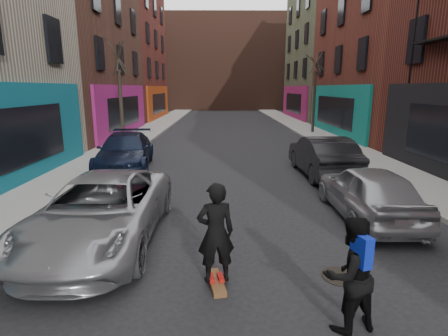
{
  "coord_description": "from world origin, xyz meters",
  "views": [
    {
      "loc": [
        -0.61,
        -1.86,
        3.32
      ],
      "look_at": [
        -0.54,
        5.6,
        1.6
      ],
      "focal_mm": 28.0,
      "sensor_mm": 36.0,
      "label": 1
    }
  ],
  "objects_px": {
    "parked_right_end": "(322,156)",
    "skateboard": "(216,282)",
    "manhole": "(341,276)",
    "parked_left_end": "(125,151)",
    "parked_right_far": "(368,191)",
    "pedestrian": "(350,274)",
    "tree_left_far": "(120,87)",
    "parked_left_far": "(102,210)",
    "tree_right_far": "(315,85)",
    "skateboarder": "(216,233)"
  },
  "relations": [
    {
      "from": "parked_right_end",
      "to": "skateboard",
      "type": "relative_size",
      "value": 5.81
    },
    {
      "from": "manhole",
      "to": "parked_left_end",
      "type": "bearing_deg",
      "value": 125.32
    },
    {
      "from": "parked_left_end",
      "to": "parked_right_far",
      "type": "bearing_deg",
      "value": -42.74
    },
    {
      "from": "parked_left_end",
      "to": "pedestrian",
      "type": "height_order",
      "value": "pedestrian"
    },
    {
      "from": "tree_left_far",
      "to": "parked_right_far",
      "type": "height_order",
      "value": "tree_left_far"
    },
    {
      "from": "parked_left_far",
      "to": "parked_left_end",
      "type": "relative_size",
      "value": 1.03
    },
    {
      "from": "skateboard",
      "to": "pedestrian",
      "type": "bearing_deg",
      "value": -42.33
    },
    {
      "from": "parked_right_far",
      "to": "pedestrian",
      "type": "relative_size",
      "value": 2.49
    },
    {
      "from": "tree_left_far",
      "to": "parked_right_end",
      "type": "distance_m",
      "value": 11.92
    },
    {
      "from": "parked_left_far",
      "to": "tree_right_far",
      "type": "bearing_deg",
      "value": 63.27
    },
    {
      "from": "parked_left_end",
      "to": "parked_right_far",
      "type": "distance_m",
      "value": 9.67
    },
    {
      "from": "parked_left_far",
      "to": "manhole",
      "type": "xyz_separation_m",
      "value": [
        4.75,
        -1.53,
        -0.72
      ]
    },
    {
      "from": "parked_right_end",
      "to": "pedestrian",
      "type": "distance_m",
      "value": 9.11
    },
    {
      "from": "tree_left_far",
      "to": "manhole",
      "type": "xyz_separation_m",
      "value": [
        7.75,
        -14.2,
        -3.37
      ]
    },
    {
      "from": "parked_right_far",
      "to": "pedestrian",
      "type": "distance_m",
      "value": 4.79
    },
    {
      "from": "parked_left_far",
      "to": "parked_right_far",
      "type": "relative_size",
      "value": 1.26
    },
    {
      "from": "tree_left_far",
      "to": "skateboard",
      "type": "distance_m",
      "value": 15.82
    },
    {
      "from": "parked_right_far",
      "to": "skateboarder",
      "type": "bearing_deg",
      "value": 39.67
    },
    {
      "from": "skateboarder",
      "to": "pedestrian",
      "type": "xyz_separation_m",
      "value": [
        1.85,
        -1.11,
        -0.13
      ]
    },
    {
      "from": "tree_right_far",
      "to": "parked_right_far",
      "type": "distance_m",
      "value": 17.72
    },
    {
      "from": "tree_right_far",
      "to": "parked_left_end",
      "type": "bearing_deg",
      "value": -133.16
    },
    {
      "from": "parked_left_far",
      "to": "parked_right_end",
      "type": "relative_size",
      "value": 1.12
    },
    {
      "from": "tree_right_far",
      "to": "parked_right_far",
      "type": "relative_size",
      "value": 1.64
    },
    {
      "from": "tree_left_far",
      "to": "pedestrian",
      "type": "relative_size",
      "value": 3.91
    },
    {
      "from": "parked_right_far",
      "to": "parked_left_end",
      "type": "bearing_deg",
      "value": -36.09
    },
    {
      "from": "parked_right_end",
      "to": "manhole",
      "type": "bearing_deg",
      "value": 75.32
    },
    {
      "from": "parked_left_end",
      "to": "pedestrian",
      "type": "bearing_deg",
      "value": -66.72
    },
    {
      "from": "parked_left_end",
      "to": "parked_right_end",
      "type": "distance_m",
      "value": 7.99
    },
    {
      "from": "parked_left_far",
      "to": "parked_right_far",
      "type": "bearing_deg",
      "value": 12.61
    },
    {
      "from": "tree_left_far",
      "to": "parked_right_far",
      "type": "bearing_deg",
      "value": -50.08
    },
    {
      "from": "parked_right_end",
      "to": "tree_left_far",
      "type": "bearing_deg",
      "value": -36.81
    },
    {
      "from": "tree_left_far",
      "to": "manhole",
      "type": "distance_m",
      "value": 16.52
    },
    {
      "from": "parked_left_far",
      "to": "skateboard",
      "type": "distance_m",
      "value": 3.15
    },
    {
      "from": "parked_left_far",
      "to": "skateboard",
      "type": "relative_size",
      "value": 6.52
    },
    {
      "from": "skateboard",
      "to": "parked_left_end",
      "type": "bearing_deg",
      "value": 102.3
    },
    {
      "from": "parked_right_far",
      "to": "manhole",
      "type": "bearing_deg",
      "value": 61.07
    },
    {
      "from": "parked_left_end",
      "to": "parked_right_end",
      "type": "bearing_deg",
      "value": -15.12
    },
    {
      "from": "pedestrian",
      "to": "manhole",
      "type": "relative_size",
      "value": 2.37
    },
    {
      "from": "tree_left_far",
      "to": "parked_left_end",
      "type": "distance_m",
      "value": 6.33
    },
    {
      "from": "tree_right_far",
      "to": "tree_left_far",
      "type": "bearing_deg",
      "value": -154.18
    },
    {
      "from": "tree_left_far",
      "to": "tree_right_far",
      "type": "height_order",
      "value": "tree_right_far"
    },
    {
      "from": "parked_right_far",
      "to": "skateboarder",
      "type": "relative_size",
      "value": 2.39
    },
    {
      "from": "parked_left_end",
      "to": "tree_left_far",
      "type": "bearing_deg",
      "value": 99.67
    },
    {
      "from": "tree_right_far",
      "to": "parked_right_end",
      "type": "distance_m",
      "value": 13.33
    },
    {
      "from": "tree_left_far",
      "to": "parked_left_far",
      "type": "distance_m",
      "value": 13.29
    },
    {
      "from": "tree_left_far",
      "to": "parked_left_end",
      "type": "height_order",
      "value": "tree_left_far"
    },
    {
      "from": "parked_left_far",
      "to": "pedestrian",
      "type": "height_order",
      "value": "pedestrian"
    },
    {
      "from": "pedestrian",
      "to": "skateboarder",
      "type": "bearing_deg",
      "value": -47.88
    },
    {
      "from": "skateboarder",
      "to": "manhole",
      "type": "bearing_deg",
      "value": 175.13
    },
    {
      "from": "tree_right_far",
      "to": "skateboarder",
      "type": "xyz_separation_m",
      "value": [
        -6.9,
        -20.45,
        -2.56
      ]
    }
  ]
}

